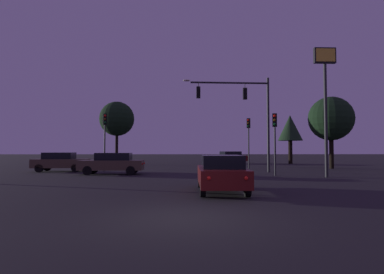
{
  "coord_description": "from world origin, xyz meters",
  "views": [
    {
      "loc": [
        -0.03,
        -8.03,
        1.75
      ],
      "look_at": [
        0.69,
        17.91,
        2.8
      ],
      "focal_mm": 29.13,
      "sensor_mm": 36.0,
      "label": 1
    }
  ],
  "objects_px": {
    "traffic_light_corner_left": "(105,131)",
    "car_crossing_right": "(61,162)",
    "traffic_light_corner_right": "(249,133)",
    "store_sign_illuminated": "(325,84)",
    "car_nearside_lane": "(221,173)",
    "car_crossing_left": "(112,163)",
    "tree_left_far": "(117,119)",
    "car_far_lane": "(230,157)",
    "tree_behind_sign": "(331,119)",
    "traffic_light_median": "(275,131)",
    "traffic_signal_mast_arm": "(245,106)",
    "tree_center_horizon": "(290,128)"
  },
  "relations": [
    {
      "from": "car_nearside_lane",
      "to": "store_sign_illuminated",
      "type": "bearing_deg",
      "value": 41.18
    },
    {
      "from": "traffic_light_corner_left",
      "to": "car_crossing_right",
      "type": "bearing_deg",
      "value": -174.25
    },
    {
      "from": "traffic_light_corner_left",
      "to": "car_crossing_right",
      "type": "height_order",
      "value": "traffic_light_corner_left"
    },
    {
      "from": "traffic_light_corner_right",
      "to": "traffic_light_corner_left",
      "type": "bearing_deg",
      "value": -166.57
    },
    {
      "from": "store_sign_illuminated",
      "to": "traffic_light_corner_left",
      "type": "bearing_deg",
      "value": 158.78
    },
    {
      "from": "traffic_light_corner_left",
      "to": "tree_behind_sign",
      "type": "distance_m",
      "value": 20.24
    },
    {
      "from": "traffic_light_corner_left",
      "to": "traffic_light_corner_right",
      "type": "xyz_separation_m",
      "value": [
        12.4,
        2.96,
        -0.03
      ]
    },
    {
      "from": "tree_behind_sign",
      "to": "tree_left_far",
      "type": "xyz_separation_m",
      "value": [
        -21.39,
        8.27,
        0.74
      ]
    },
    {
      "from": "tree_behind_sign",
      "to": "traffic_signal_mast_arm",
      "type": "bearing_deg",
      "value": -154.47
    },
    {
      "from": "car_crossing_right",
      "to": "store_sign_illuminated",
      "type": "height_order",
      "value": "store_sign_illuminated"
    },
    {
      "from": "traffic_light_corner_right",
      "to": "tree_left_far",
      "type": "bearing_deg",
      "value": 149.64
    },
    {
      "from": "tree_behind_sign",
      "to": "tree_left_far",
      "type": "bearing_deg",
      "value": 158.86
    },
    {
      "from": "tree_center_horizon",
      "to": "tree_left_far",
      "type": "bearing_deg",
      "value": -175.7
    },
    {
      "from": "tree_left_far",
      "to": "car_far_lane",
      "type": "bearing_deg",
      "value": 8.87
    },
    {
      "from": "traffic_light_corner_left",
      "to": "car_crossing_right",
      "type": "xyz_separation_m",
      "value": [
        -3.39,
        -0.34,
        -2.5
      ]
    },
    {
      "from": "car_crossing_left",
      "to": "store_sign_illuminated",
      "type": "height_order",
      "value": "store_sign_illuminated"
    },
    {
      "from": "car_nearside_lane",
      "to": "car_far_lane",
      "type": "distance_m",
      "value": 26.04
    },
    {
      "from": "car_nearside_lane",
      "to": "car_crossing_left",
      "type": "xyz_separation_m",
      "value": [
        -6.61,
        9.25,
        -0.0
      ]
    },
    {
      "from": "traffic_signal_mast_arm",
      "to": "car_crossing_right",
      "type": "xyz_separation_m",
      "value": [
        -14.56,
        1.12,
        -4.36
      ]
    },
    {
      "from": "car_nearside_lane",
      "to": "car_crossing_left",
      "type": "height_order",
      "value": "same"
    },
    {
      "from": "traffic_light_median",
      "to": "traffic_signal_mast_arm",
      "type": "bearing_deg",
      "value": 112.61
    },
    {
      "from": "traffic_light_corner_left",
      "to": "car_crossing_left",
      "type": "height_order",
      "value": "traffic_light_corner_left"
    },
    {
      "from": "car_crossing_right",
      "to": "store_sign_illuminated",
      "type": "xyz_separation_m",
      "value": [
        18.85,
        -5.66,
        5.16
      ]
    },
    {
      "from": "traffic_light_corner_right",
      "to": "car_crossing_right",
      "type": "relative_size",
      "value": 1.08
    },
    {
      "from": "store_sign_illuminated",
      "to": "tree_center_horizon",
      "type": "relative_size",
      "value": 1.37
    },
    {
      "from": "tree_left_far",
      "to": "car_crossing_left",
      "type": "bearing_deg",
      "value": -79.14
    },
    {
      "from": "traffic_signal_mast_arm",
      "to": "car_far_lane",
      "type": "relative_size",
      "value": 1.61
    },
    {
      "from": "car_crossing_left",
      "to": "tree_behind_sign",
      "type": "xyz_separation_m",
      "value": [
        18.64,
        6.06,
        3.79
      ]
    },
    {
      "from": "car_far_lane",
      "to": "tree_behind_sign",
      "type": "xyz_separation_m",
      "value": [
        7.84,
        -10.39,
        3.79
      ]
    },
    {
      "from": "traffic_light_corner_right",
      "to": "tree_left_far",
      "type": "height_order",
      "value": "tree_left_far"
    },
    {
      "from": "car_crossing_left",
      "to": "tree_center_horizon",
      "type": "bearing_deg",
      "value": 41.1
    },
    {
      "from": "car_crossing_right",
      "to": "car_far_lane",
      "type": "relative_size",
      "value": 0.94
    },
    {
      "from": "car_nearside_lane",
      "to": "traffic_light_median",
      "type": "bearing_deg",
      "value": 59.56
    },
    {
      "from": "tree_center_horizon",
      "to": "store_sign_illuminated",
      "type": "bearing_deg",
      "value": -102.59
    },
    {
      "from": "car_nearside_lane",
      "to": "store_sign_illuminated",
      "type": "xyz_separation_m",
      "value": [
        7.48,
        6.54,
        5.16
      ]
    },
    {
      "from": "traffic_light_corner_right",
      "to": "tree_behind_sign",
      "type": "distance_m",
      "value": 7.72
    },
    {
      "from": "car_crossing_left",
      "to": "car_far_lane",
      "type": "xyz_separation_m",
      "value": [
        10.8,
        16.45,
        0.0
      ]
    },
    {
      "from": "traffic_light_corner_left",
      "to": "tree_center_horizon",
      "type": "xyz_separation_m",
      "value": [
        19.62,
        12.62,
        1.08
      ]
    },
    {
      "from": "car_crossing_right",
      "to": "car_far_lane",
      "type": "height_order",
      "value": "same"
    },
    {
      "from": "car_far_lane",
      "to": "tree_behind_sign",
      "type": "distance_m",
      "value": 13.55
    },
    {
      "from": "car_crossing_left",
      "to": "store_sign_illuminated",
      "type": "relative_size",
      "value": 0.55
    },
    {
      "from": "traffic_light_corner_right",
      "to": "tree_center_horizon",
      "type": "relative_size",
      "value": 0.77
    },
    {
      "from": "car_crossing_right",
      "to": "tree_center_horizon",
      "type": "relative_size",
      "value": 0.71
    },
    {
      "from": "car_crossing_right",
      "to": "traffic_light_corner_left",
      "type": "bearing_deg",
      "value": 5.75
    },
    {
      "from": "traffic_light_corner_right",
      "to": "store_sign_illuminated",
      "type": "bearing_deg",
      "value": -71.18
    },
    {
      "from": "traffic_light_median",
      "to": "tree_behind_sign",
      "type": "distance_m",
      "value": 10.73
    },
    {
      "from": "traffic_light_corner_right",
      "to": "car_crossing_right",
      "type": "xyz_separation_m",
      "value": [
        -15.79,
        -3.3,
        -2.47
      ]
    },
    {
      "from": "traffic_light_corner_left",
      "to": "tree_center_horizon",
      "type": "distance_m",
      "value": 23.35
    },
    {
      "from": "traffic_light_corner_left",
      "to": "store_sign_illuminated",
      "type": "height_order",
      "value": "store_sign_illuminated"
    },
    {
      "from": "car_far_lane",
      "to": "traffic_light_corner_right",
      "type": "bearing_deg",
      "value": -88.72
    }
  ]
}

